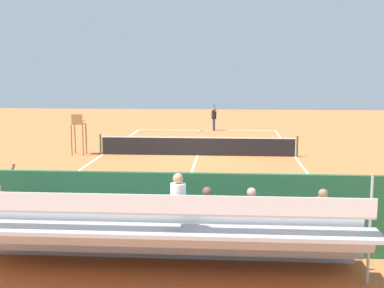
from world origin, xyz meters
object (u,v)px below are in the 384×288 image
courtside_bench (274,224)px  tennis_player (214,117)px  bleacher_stand (155,234)px  line_judge (11,198)px  tennis_racket (199,131)px  tennis_net (198,146)px  tennis_ball_near (237,134)px  equipment_bag (200,238)px  umpire_chair (78,130)px

courtside_bench → tennis_player: bearing=-84.8°
bleacher_stand → line_judge: (4.26, -2.45, 0.08)m
tennis_player → tennis_racket: tennis_player is taller
tennis_net → bleacher_stand: bleacher_stand is taller
tennis_net → line_judge: (4.25, 12.91, 0.51)m
tennis_racket → tennis_ball_near: bearing=145.6°
equipment_bag → tennis_player: 24.24m
umpire_chair → tennis_ball_near: 12.25m
tennis_ball_near → line_judge: line_judge is taller
tennis_net → line_judge: 13.60m
bleacher_stand → line_judge: bearing=-29.9°
tennis_net → umpire_chair: umpire_chair is taller
tennis_ball_near → line_judge: size_ratio=0.03×
bleacher_stand → umpire_chair: (6.21, -15.14, 0.38)m
courtside_bench → tennis_ball_near: (0.53, -21.86, -0.53)m
umpire_chair → line_judge: size_ratio=1.11×
tennis_player → line_judge: bearing=78.6°
equipment_bag → tennis_racket: (1.42, -23.88, -0.16)m
line_judge → tennis_net: bearing=-108.2°
tennis_net → equipment_bag: (-0.88, 13.40, -0.32)m
equipment_bag → tennis_racket: size_ratio=1.54×
umpire_chair → courtside_bench: (-8.95, 13.06, -0.76)m
tennis_net → tennis_ball_near: tennis_net is taller
bleacher_stand → equipment_bag: size_ratio=10.07×
tennis_racket → equipment_bag: bearing=93.4°
bleacher_stand → courtside_bench: bearing=-142.7°
bleacher_stand → tennis_ball_near: bleacher_stand is taller
equipment_bag → line_judge: (5.13, -0.49, 0.84)m
tennis_net → line_judge: size_ratio=5.35×
tennis_racket → line_judge: size_ratio=0.30×
bleacher_stand → line_judge: size_ratio=4.70×
bleacher_stand → umpire_chair: bearing=-67.7°
tennis_player → tennis_ball_near: tennis_player is taller
tennis_net → bleacher_stand: bearing=90.0°
courtside_bench → tennis_ball_near: bearing=-88.6°
tennis_ball_near → tennis_net: bearing=75.5°
umpire_chair → tennis_player: (-6.74, -11.03, -0.30)m
umpire_chair → line_judge: 12.85m
tennis_ball_near → line_judge: 22.47m
courtside_bench → line_judge: size_ratio=0.93×
tennis_racket → tennis_ball_near: size_ratio=8.84×
tennis_net → bleacher_stand: (-0.01, 15.36, 0.43)m
courtside_bench → tennis_racket: size_ratio=3.08×
courtside_bench → tennis_racket: bearing=-82.1°
bleacher_stand → tennis_racket: bleacher_stand is taller
courtside_bench → tennis_racket: 23.98m
bleacher_stand → tennis_player: bleacher_stand is taller
tennis_net → tennis_player: tennis_player is taller
tennis_player → tennis_racket: bearing=17.5°
courtside_bench → line_judge: bearing=-3.0°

